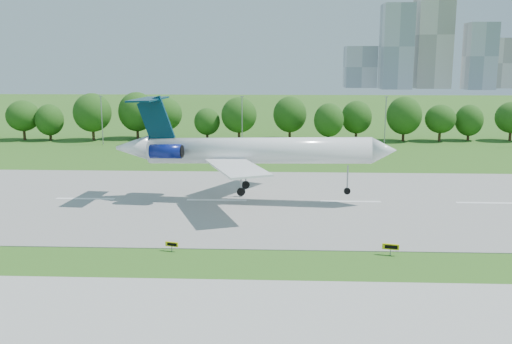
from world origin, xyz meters
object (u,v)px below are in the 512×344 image
airliner (244,149)px  taxi_sign_left (172,244)px  service_vehicle_a (236,144)px  service_vehicle_b (147,142)px

airliner → taxi_sign_left: (-6.51, -23.44, -7.01)m
service_vehicle_a → taxi_sign_left: bearing=-162.5°
airliner → service_vehicle_b: bearing=120.7°
airliner → taxi_sign_left: 25.32m
airliner → service_vehicle_b: (-28.47, 58.35, -7.22)m
airliner → taxi_sign_left: size_ratio=27.99×
airliner → service_vehicle_b: airliner is taller
service_vehicle_b → service_vehicle_a: bearing=-109.6°
airliner → service_vehicle_b: size_ratio=12.59×
airliner → taxi_sign_left: bearing=-100.8°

